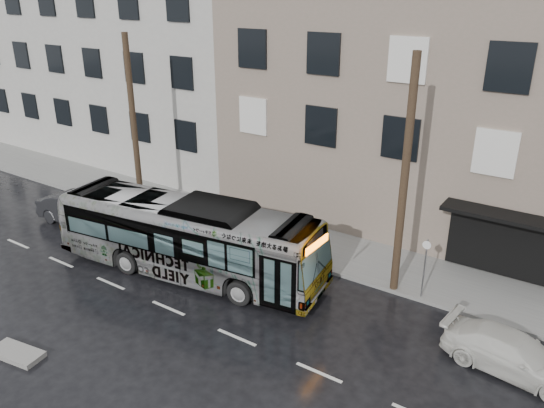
{
  "coord_description": "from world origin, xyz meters",
  "views": [
    {
      "loc": [
        12.54,
        -14.28,
        11.05
      ],
      "look_at": [
        1.3,
        2.5,
        2.79
      ],
      "focal_mm": 35.0,
      "sensor_mm": 36.0,
      "label": 1
    }
  ],
  "objects_px": {
    "utility_pole_rear": "(134,127)",
    "dark_sedan": "(80,210)",
    "utility_pole_front": "(404,180)",
    "bus": "(188,237)",
    "sign_post": "(424,269)",
    "white_sedan": "(513,354)"
  },
  "relations": [
    {
      "from": "utility_pole_front",
      "to": "white_sedan",
      "type": "xyz_separation_m",
      "value": [
        4.78,
        -2.37,
        -4.03
      ]
    },
    {
      "from": "sign_post",
      "to": "bus",
      "type": "distance_m",
      "value": 9.37
    },
    {
      "from": "utility_pole_front",
      "to": "sign_post",
      "type": "xyz_separation_m",
      "value": [
        1.1,
        0.0,
        -3.3
      ]
    },
    {
      "from": "dark_sedan",
      "to": "white_sedan",
      "type": "bearing_deg",
      "value": -94.44
    },
    {
      "from": "dark_sedan",
      "to": "sign_post",
      "type": "bearing_deg",
      "value": -86.15
    },
    {
      "from": "white_sedan",
      "to": "dark_sedan",
      "type": "height_order",
      "value": "dark_sedan"
    },
    {
      "from": "sign_post",
      "to": "white_sedan",
      "type": "bearing_deg",
      "value": -32.82
    },
    {
      "from": "utility_pole_rear",
      "to": "dark_sedan",
      "type": "xyz_separation_m",
      "value": [
        -1.53,
        -2.67,
        -3.89
      ]
    },
    {
      "from": "white_sedan",
      "to": "dark_sedan",
      "type": "bearing_deg",
      "value": 97.14
    },
    {
      "from": "utility_pole_rear",
      "to": "bus",
      "type": "height_order",
      "value": "utility_pole_rear"
    },
    {
      "from": "utility_pole_front",
      "to": "utility_pole_rear",
      "type": "xyz_separation_m",
      "value": [
        -14.0,
        0.0,
        0.0
      ]
    },
    {
      "from": "bus",
      "to": "dark_sedan",
      "type": "distance_m",
      "value": 7.95
    },
    {
      "from": "utility_pole_rear",
      "to": "white_sedan",
      "type": "distance_m",
      "value": 19.36
    },
    {
      "from": "sign_post",
      "to": "white_sedan",
      "type": "distance_m",
      "value": 4.44
    },
    {
      "from": "bus",
      "to": "white_sedan",
      "type": "bearing_deg",
      "value": -93.27
    },
    {
      "from": "bus",
      "to": "white_sedan",
      "type": "xyz_separation_m",
      "value": [
        12.44,
        0.95,
        -1.01
      ]
    },
    {
      "from": "utility_pole_front",
      "to": "sign_post",
      "type": "relative_size",
      "value": 3.75
    },
    {
      "from": "dark_sedan",
      "to": "utility_pole_rear",
      "type": "bearing_deg",
      "value": -35.1
    },
    {
      "from": "utility_pole_front",
      "to": "white_sedan",
      "type": "height_order",
      "value": "utility_pole_front"
    },
    {
      "from": "utility_pole_front",
      "to": "bus",
      "type": "xyz_separation_m",
      "value": [
        -7.66,
        -3.32,
        -3.03
      ]
    },
    {
      "from": "sign_post",
      "to": "dark_sedan",
      "type": "bearing_deg",
      "value": -170.88
    },
    {
      "from": "utility_pole_front",
      "to": "white_sedan",
      "type": "distance_m",
      "value": 6.69
    }
  ]
}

